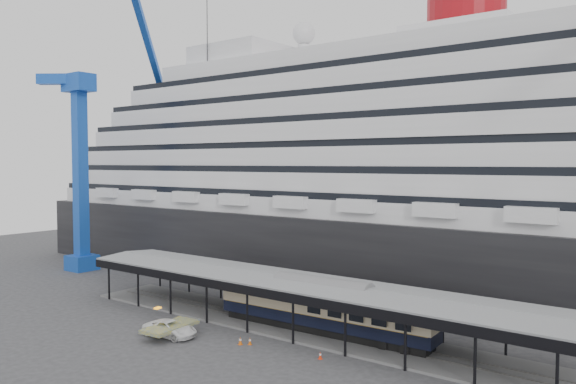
# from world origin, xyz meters

# --- Properties ---
(ground) EXTENTS (200.00, 200.00, 0.00)m
(ground) POSITION_xyz_m (0.00, 0.00, 0.00)
(ground) COLOR #363639
(ground) RESTS_ON ground
(cruise_ship) EXTENTS (130.00, 30.00, 43.90)m
(cruise_ship) POSITION_xyz_m (0.05, 32.00, 18.35)
(cruise_ship) COLOR black
(cruise_ship) RESTS_ON ground
(platform_canopy) EXTENTS (56.00, 9.18, 5.30)m
(platform_canopy) POSITION_xyz_m (0.00, 5.00, 2.36)
(platform_canopy) COLOR slate
(platform_canopy) RESTS_ON ground
(crane_blue) EXTENTS (22.63, 19.19, 47.60)m
(crane_blue) POSITION_xyz_m (-45.11, 10.62, 19.96)
(crane_blue) COLOR blue
(crane_blue) RESTS_ON ground
(port_truck) EXTENTS (5.91, 3.17, 1.58)m
(port_truck) POSITION_xyz_m (-8.16, -4.66, 0.79)
(port_truck) COLOR white
(port_truck) RESTS_ON ground
(pullman_carriage) EXTENTS (23.81, 3.84, 23.29)m
(pullman_carriage) POSITION_xyz_m (3.53, 5.00, 2.81)
(pullman_carriage) COLOR black
(pullman_carriage) RESTS_ON ground
(traffic_cone_left) EXTENTS (0.44, 0.44, 0.76)m
(traffic_cone_left) POSITION_xyz_m (-0.92, -2.35, 0.38)
(traffic_cone_left) COLOR #DD5C0C
(traffic_cone_left) RESTS_ON ground
(traffic_cone_mid) EXTENTS (0.43, 0.43, 0.68)m
(traffic_cone_mid) POSITION_xyz_m (-0.19, -1.81, 0.34)
(traffic_cone_mid) COLOR #E15C0C
(traffic_cone_mid) RESTS_ON ground
(traffic_cone_right) EXTENTS (0.39, 0.39, 0.67)m
(traffic_cone_right) POSITION_xyz_m (7.31, -1.04, 0.33)
(traffic_cone_right) COLOR red
(traffic_cone_right) RESTS_ON ground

